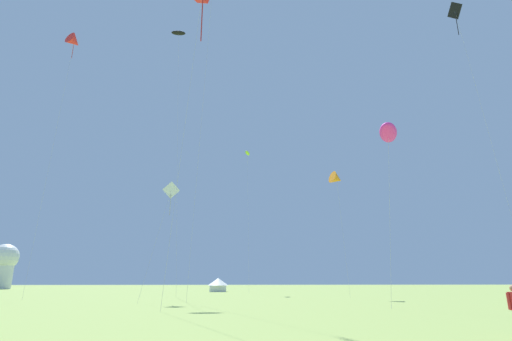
# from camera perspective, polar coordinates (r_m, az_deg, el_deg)

# --- Properties ---
(kite_magenta_parafoil) EXTENTS (3.35, 4.27, 14.31)m
(kite_magenta_parafoil) POSITION_cam_1_polar(r_m,az_deg,el_deg) (33.77, 18.98, 5.30)
(kite_magenta_parafoil) COLOR #E02DA3
(kite_magenta_parafoil) RESTS_ON ground
(kite_red_delta) EXTENTS (2.39, 3.01, 32.98)m
(kite_red_delta) POSITION_cam_1_polar(r_m,az_deg,el_deg) (58.14, -25.31, 16.84)
(kite_red_delta) COLOR red
(kite_red_delta) RESTS_ON ground
(kite_lime_parafoil) EXTENTS (1.32, 3.63, 23.89)m
(kite_lime_parafoil) POSITION_cam_1_polar(r_m,az_deg,el_deg) (67.74, -1.28, 2.52)
(kite_lime_parafoil) COLOR #99DB2D
(kite_lime_parafoil) RESTS_ON ground
(kite_white_diamond) EXTENTS (2.82, 2.42, 11.41)m
(kite_white_diamond) POSITION_cam_1_polar(r_m,az_deg,el_deg) (39.09, -12.52, -3.21)
(kite_white_diamond) COLOR white
(kite_white_diamond) RESTS_ON ground
(kite_black_diamond) EXTENTS (2.05, 2.57, 31.43)m
(kite_black_diamond) POSITION_cam_1_polar(r_m,az_deg,el_deg) (50.16, 27.51, 19.56)
(kite_black_diamond) COLOR black
(kite_black_diamond) RESTS_ON ground
(kite_orange_delta) EXTENTS (2.13, 2.30, 15.42)m
(kite_orange_delta) POSITION_cam_1_polar(r_m,az_deg,el_deg) (50.45, 11.84, -1.23)
(kite_orange_delta) COLOR orange
(kite_orange_delta) RESTS_ON ground
(kite_black_parafoil) EXTENTS (2.97, 1.84, 37.61)m
(kite_black_parafoil) POSITION_cam_1_polar(r_m,az_deg,el_deg) (61.57, -11.40, 19.13)
(kite_black_parafoil) COLOR black
(kite_black_parafoil) RESTS_ON ground
(festival_tent_center) EXTENTS (3.66, 3.66, 2.38)m
(festival_tent_center) POSITION_cam_1_polar(r_m,az_deg,el_deg) (72.78, -5.64, -16.39)
(festival_tent_center) COLOR white
(festival_tent_center) RESTS_ON ground
(observatory_dome) EXTENTS (6.40, 6.40, 10.80)m
(observatory_dome) POSITION_cam_1_polar(r_m,az_deg,el_deg) (116.23, -33.26, -11.44)
(observatory_dome) COLOR white
(observatory_dome) RESTS_ON ground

